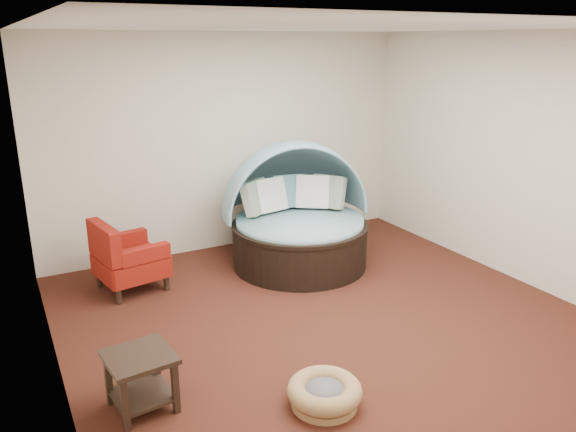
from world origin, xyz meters
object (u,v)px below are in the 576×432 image
pet_basket (324,393)px  side_table (141,374)px  canopy_daybed (297,208)px  red_armchair (126,258)px

pet_basket → side_table: (-1.24, 0.63, 0.19)m
canopy_daybed → pet_basket: bearing=-103.3°
red_armchair → side_table: size_ratio=1.56×
red_armchair → canopy_daybed: bearing=-14.6°
red_armchair → side_table: 2.24m
side_table → red_armchair: bearing=79.8°
canopy_daybed → side_table: (-2.47, -2.04, -0.41)m
side_table → pet_basket: bearing=-26.8°
canopy_daybed → pet_basket: size_ratio=2.65×
canopy_daybed → red_armchair: bearing=-173.1°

